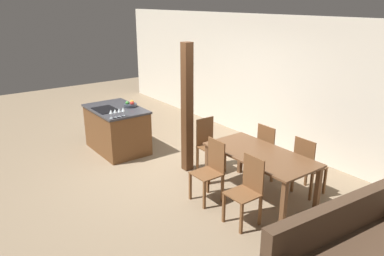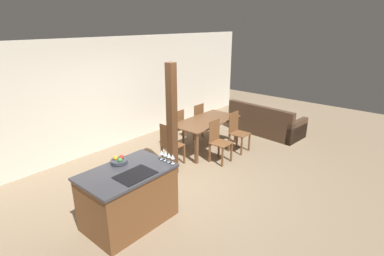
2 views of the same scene
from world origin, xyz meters
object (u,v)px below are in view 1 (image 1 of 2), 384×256
Objects in this scene: wine_glass_middle at (115,111)px; dining_chair_head_end at (209,144)px; wine_glass_far at (119,110)px; dining_chair_far_right at (307,165)px; dining_chair_near_right at (247,189)px; wine_glass_near at (111,112)px; dining_table at (260,159)px; fruit_bowl at (130,104)px; wine_glass_end at (123,110)px; kitchen_island at (117,129)px; dining_chair_far_left at (269,150)px; dining_chair_near_left at (210,170)px; timber_post at (187,109)px.

wine_glass_middle is 0.17× the size of dining_chair_head_end.
dining_chair_far_right is (2.90, 1.79, -0.53)m from wine_glass_far.
wine_glass_near is at bearing -167.72° from dining_chair_near_right.
dining_chair_near_right reaches higher than dining_table.
fruit_bowl is 0.79m from wine_glass_middle.
wine_glass_near and wine_glass_end have the same top height.
kitchen_island is 3.15m from dining_chair_far_left.
timber_post is at bearing 161.93° from dining_chair_near_left.
dining_chair_near_right and dining_chair_head_end have the same top height.
timber_post reaches higher than wine_glass_middle.
fruit_bowl is 3.69m from dining_chair_far_right.
dining_chair_near_left is at bearing 90.00° from dining_chair_far_left.
wine_glass_end reaches higher than kitchen_island.
dining_chair_near_right is (0.79, 0.00, 0.00)m from dining_chair_near_left.
dining_chair_near_left is (2.63, -0.04, -0.45)m from fruit_bowl.
dining_chair_near_left reaches higher than kitchen_island.
dining_chair_head_end is at bearing 39.97° from wine_glass_end.
dining_chair_far_left is at bearing 120.83° from dining_table.
fruit_bowl is at bearing 26.03° from dining_chair_far_left.
wine_glass_far reaches higher than dining_chair_near_right.
dining_table is at bearing 24.26° from wine_glass_far.
dining_chair_far_left is at bearing 26.03° from fruit_bowl.
kitchen_island is at bearing -106.51° from fruit_bowl.
wine_glass_near is 1.00× the size of wine_glass_end.
dining_chair_near_right is at bearing -10.75° from timber_post.
dining_chair_far_left is at bearing 120.83° from dining_chair_near_right.
dining_table is 0.78m from dining_chair_far_right.
fruit_bowl is at bearing 109.37° from dining_chair_head_end.
dining_table is at bearing 59.17° from dining_chair_far_right.
dining_chair_far_right is at bearing 34.01° from wine_glass_near.
dining_table is at bearing 16.37° from kitchen_island.
dining_chair_far_left is 1.60m from timber_post.
dining_table is (2.50, 1.29, -0.39)m from wine_glass_near.
wine_glass_end is at bearing 39.02° from dining_chair_far_left.
fruit_bowl is 0.15× the size of dining_table.
dining_chair_far_left and dining_chair_far_right have the same top height.
dining_chair_head_end is at bearing 37.60° from dining_chair_far_left.
dining_chair_near_right is 1.00× the size of dining_chair_head_end.
wine_glass_middle is 0.17× the size of dining_chair_far_left.
wine_glass_near is 0.17× the size of dining_chair_head_end.
dining_chair_near_right is at bearing -111.86° from dining_chair_head_end.
dining_chair_near_right is 1.78m from dining_chair_head_end.
dining_chair_near_left is at bearing -0.85° from fruit_bowl.
wine_glass_middle is 1.82m from dining_chair_head_end.
wine_glass_near is 0.17× the size of dining_chair_near_right.
timber_post is at bearing 41.26° from dining_chair_far_left.
timber_post reaches higher than wine_glass_near.
dining_chair_near_right is at bearing 9.13° from wine_glass_far.
timber_post is at bearing 36.40° from wine_glass_end.
dining_chair_far_right reaches higher than kitchen_island.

